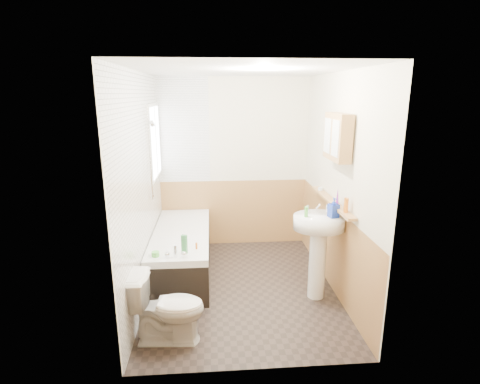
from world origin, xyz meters
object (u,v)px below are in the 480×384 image
object	(u,v)px
bathtub	(182,250)
medicine_cabinet	(337,137)
toilet	(168,308)
sink	(319,240)
pine_shelf	(332,201)

from	to	relation	value
bathtub	medicine_cabinet	world-z (taller)	medicine_cabinet
toilet	bathtub	bearing A→B (deg)	2.39
bathtub	sink	distance (m)	1.79
medicine_cabinet	sink	bearing A→B (deg)	-149.61
toilet	pine_shelf	world-z (taller)	pine_shelf
bathtub	toilet	bearing A→B (deg)	-91.22
bathtub	medicine_cabinet	bearing A→B (deg)	-20.44
toilet	pine_shelf	size ratio (longest dim) A/B	0.52
sink	medicine_cabinet	size ratio (longest dim) A/B	2.00
pine_shelf	medicine_cabinet	world-z (taller)	medicine_cabinet
bathtub	toilet	distance (m)	1.41
sink	toilet	bearing A→B (deg)	-164.26
bathtub	toilet	world-z (taller)	bathtub
toilet	medicine_cabinet	bearing A→B (deg)	-63.12
sink	pine_shelf	bearing A→B (deg)	42.87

